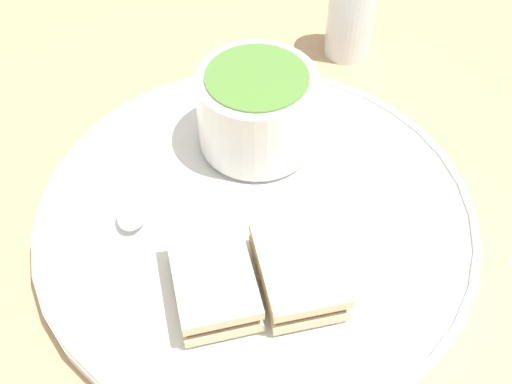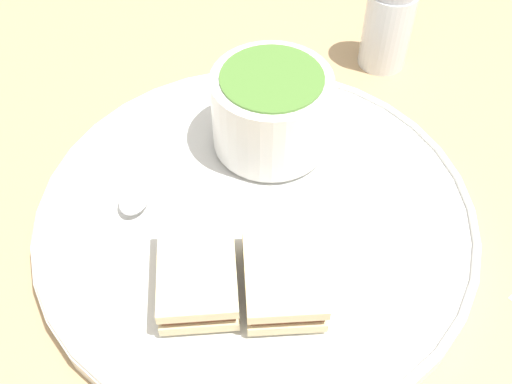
# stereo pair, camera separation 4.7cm
# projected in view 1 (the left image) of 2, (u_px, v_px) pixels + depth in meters

# --- Properties ---
(ground_plane) EXTENTS (2.40, 2.40, 0.00)m
(ground_plane) POSITION_uv_depth(u_px,v_px,m) (256.00, 224.00, 0.50)
(ground_plane) COLOR tan
(plate) EXTENTS (0.36, 0.36, 0.02)m
(plate) POSITION_uv_depth(u_px,v_px,m) (256.00, 216.00, 0.49)
(plate) COLOR white
(plate) RESTS_ON ground_plane
(soup_bowl) EXTENTS (0.10, 0.10, 0.07)m
(soup_bowl) POSITION_uv_depth(u_px,v_px,m) (257.00, 109.00, 0.51)
(soup_bowl) COLOR white
(soup_bowl) RESTS_ON plate
(spoon) EXTENTS (0.10, 0.07, 0.01)m
(spoon) POSITION_uv_depth(u_px,v_px,m) (134.00, 206.00, 0.48)
(spoon) COLOR silver
(spoon) RESTS_ON plate
(sandwich_half_near) EXTENTS (0.09, 0.08, 0.03)m
(sandwich_half_near) POSITION_uv_depth(u_px,v_px,m) (213.00, 280.00, 0.43)
(sandwich_half_near) COLOR beige
(sandwich_half_near) RESTS_ON plate
(sandwich_half_far) EXTENTS (0.09, 0.08, 0.03)m
(sandwich_half_far) POSITION_uv_depth(u_px,v_px,m) (298.00, 270.00, 0.43)
(sandwich_half_far) COLOR beige
(sandwich_half_far) RESTS_ON plate
(salt_shaker) EXTENTS (0.05, 0.05, 0.10)m
(salt_shaker) POSITION_uv_depth(u_px,v_px,m) (351.00, 14.00, 0.62)
(salt_shaker) COLOR silver
(salt_shaker) RESTS_ON ground_plane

